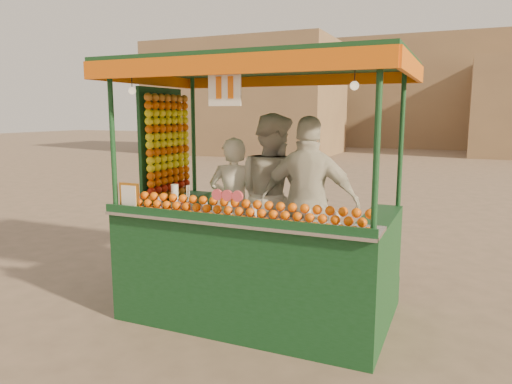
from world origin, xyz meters
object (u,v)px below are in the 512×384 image
at_px(juice_cart, 251,236).
at_px(vendor_left, 234,205).
at_px(vendor_right, 309,203).
at_px(vendor_middle, 273,195).

xyz_separation_m(juice_cart, vendor_left, (-0.41, 0.43, 0.23)).
height_order(juice_cart, vendor_right, juice_cart).
height_order(vendor_left, vendor_middle, vendor_middle).
relative_size(vendor_left, vendor_right, 0.87).
xyz_separation_m(vendor_left, vendor_middle, (0.46, 0.11, 0.14)).
distance_m(juice_cart, vendor_right, 0.72).
height_order(vendor_middle, vendor_right, vendor_middle).
bearing_deg(vendor_right, juice_cart, 22.21).
distance_m(vendor_middle, vendor_right, 0.59).
xyz_separation_m(vendor_middle, vendor_right, (0.52, -0.27, -0.01)).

